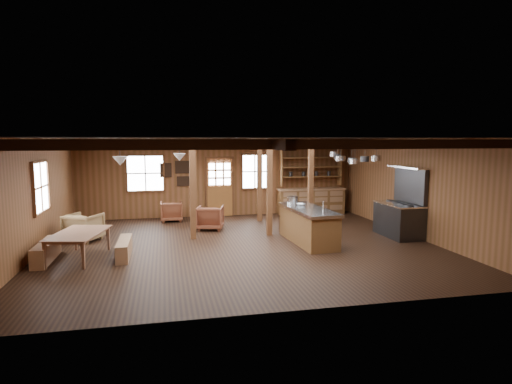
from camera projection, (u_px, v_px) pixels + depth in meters
room at (241, 192)px, 11.13m from camera, size 10.04×9.04×2.84m
ceiling_joists at (240, 143)px, 11.14m from camera, size 9.80×8.82×0.18m
timber_posts at (246, 184)px, 13.25m from camera, size 3.95×2.35×2.80m
back_door at (220, 192)px, 15.51m from camera, size 1.02×0.08×2.15m
window_back_left at (145, 173)px, 14.89m from camera, size 1.32×0.06×1.32m
window_back_right at (255, 172)px, 15.70m from camera, size 1.02×0.06×1.32m
window_left at (40, 187)px, 10.55m from camera, size 0.14×1.24×1.32m
notice_boards at (177, 172)px, 15.11m from camera, size 1.08×0.03×0.90m
back_counter at (311, 198)px, 16.01m from camera, size 2.55×0.60×2.45m
pendant_lamps at (153, 159)px, 11.52m from camera, size 1.86×2.36×0.66m
pot_rack at (350, 157)px, 11.98m from camera, size 0.45×3.00×0.46m
kitchen_island at (308, 225)px, 11.53m from camera, size 1.02×2.55×1.20m
step_stool at (321, 238)px, 11.12m from camera, size 0.55×0.44×0.44m
commercial_range at (401, 214)px, 12.25m from camera, size 0.84×1.63×2.01m
dining_table at (81, 246)px, 9.93m from camera, size 1.34×1.96×0.63m
bench_wall at (46, 252)px, 9.78m from camera, size 0.30×1.59×0.44m
bench_aisle at (124, 248)px, 10.15m from camera, size 0.27×1.46×0.40m
armchair_a at (171, 211)px, 14.56m from camera, size 0.72×0.74×0.67m
armchair_b at (210, 218)px, 13.20m from camera, size 0.96×0.97×0.73m
armchair_c at (84, 227)px, 11.69m from camera, size 1.11×1.12×0.77m
counter_pot at (293, 200)px, 12.38m from camera, size 0.32×0.32×0.19m
bowl at (301, 205)px, 11.90m from camera, size 0.25×0.25×0.06m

